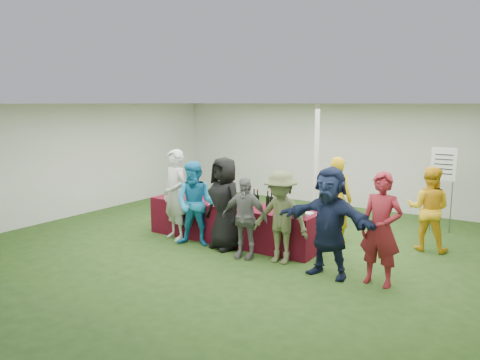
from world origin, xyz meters
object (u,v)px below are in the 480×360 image
Objects in this scene: serving_table at (232,223)px; customer_0 at (175,195)px; customer_5 at (329,222)px; customer_3 at (244,218)px; staff_back at (429,209)px; customer_2 at (224,203)px; customer_4 at (280,217)px; customer_6 at (381,229)px; wine_list_sign at (443,171)px; staff_pourer at (336,199)px; dump_bucket at (298,212)px; customer_1 at (196,204)px.

customer_0 reaches higher than serving_table.
customer_5 is at bearing 13.39° from customer_0.
customer_3 is (1.78, -0.20, -0.18)m from customer_0.
customer_2 is at bearing 27.54° from staff_back.
customer_6 reaches higher than customer_4.
customer_6 is (-0.18, -3.66, -0.45)m from wine_list_sign.
staff_pourer is 0.98× the size of customer_6.
customer_4 is at bearing -22.41° from serving_table.
customer_1 reaches higher than dump_bucket.
customer_2 is at bearing 173.90° from customer_4.
dump_bucket is 2.51m from staff_back.
dump_bucket is 0.15× the size of customer_1.
dump_bucket is 0.14× the size of customer_2.
dump_bucket is 0.95m from customer_3.
dump_bucket is 1.38m from staff_pourer.
customer_1 reaches higher than serving_table.
staff_back is at bearing -167.54° from staff_pourer.
customer_4 is (1.41, -0.58, 0.42)m from serving_table.
customer_3 is 0.83× the size of customer_5.
customer_0 is 1.05× the size of customer_6.
staff_pourer is 1.76m from customer_4.
customer_0 reaches higher than customer_2.
customer_4 is 0.91× the size of customer_5.
customer_2 reaches higher than customer_4.
staff_pourer is 1.04× the size of customer_1.
customer_1 is at bearing -178.37° from customer_5.
customer_2 is at bearing -179.05° from customer_6.
customer_2 is 2.20m from customer_5.
serving_table is at bearing 127.18° from customer_3.
dump_bucket is at bearing 39.91° from staff_back.
wine_list_sign is 2.51m from staff_pourer.
customer_4 is 0.94m from customer_5.
customer_3 is at bearing 61.78° from staff_pourer.
customer_4 is (-1.90, -3.61, -0.52)m from wine_list_sign.
customer_5 reaches higher than customer_3.
customer_0 is at bearing -177.81° from customer_6.
dump_bucket is at bearing 23.02° from customer_0.
wine_list_sign reaches higher than customer_6.
customer_3 is at bearing -42.75° from serving_table.
wine_list_sign is at bearing 24.94° from customer_1.
staff_back is (1.65, 0.38, -0.06)m from staff_pourer.
customer_4 reaches higher than dump_bucket.
customer_6 is (3.13, -0.63, 0.49)m from serving_table.
staff_back is at bearing 69.32° from customer_5.
customer_2 is at bearing -132.04° from wine_list_sign.
staff_pourer reaches higher than customer_4.
customer_6 is (1.41, -1.78, 0.02)m from staff_pourer.
customer_2 is at bearing -6.17° from customer_1.
customer_1 is 2.76m from customer_5.
serving_table is 2.26× the size of customer_4.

